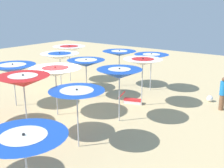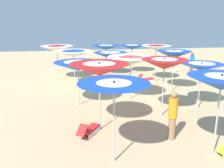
% 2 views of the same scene
% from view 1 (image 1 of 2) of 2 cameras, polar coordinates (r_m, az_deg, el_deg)
% --- Properties ---
extents(ground, '(41.70, 41.70, 0.04)m').
position_cam_1_polar(ground, '(13.39, -10.06, -6.14)').
color(ground, '#D1B57F').
extents(beach_umbrella_0, '(2.13, 2.13, 2.40)m').
position_cam_1_polar(beach_umbrella_0, '(18.71, -8.69, 7.04)').
color(beach_umbrella_0, '#B2B2B7').
rests_on(beach_umbrella_0, ground).
extents(beach_umbrella_1, '(2.25, 2.25, 2.28)m').
position_cam_1_polar(beach_umbrella_1, '(16.71, -10.55, 5.54)').
color(beach_umbrella_1, '#B2B2B7').
rests_on(beach_umbrella_1, ground).
extents(beach_umbrella_2, '(2.23, 2.23, 2.18)m').
position_cam_1_polar(beach_umbrella_2, '(14.59, -19.47, 2.95)').
color(beach_umbrella_2, '#B2B2B7').
rests_on(beach_umbrella_2, ground).
extents(beach_umbrella_5, '(2.06, 2.06, 2.28)m').
position_cam_1_polar(beach_umbrella_5, '(17.26, 1.49, 6.22)').
color(beach_umbrella_5, '#B2B2B7').
rests_on(beach_umbrella_5, ground).
extents(beach_umbrella_6, '(2.03, 2.03, 2.17)m').
position_cam_1_polar(beach_umbrella_6, '(15.11, -5.29, 4.25)').
color(beach_umbrella_6, '#B2B2B7').
rests_on(beach_umbrella_6, ground).
extents(beach_umbrella_7, '(2.30, 2.30, 2.29)m').
position_cam_1_polar(beach_umbrella_7, '(12.78, -11.41, 2.42)').
color(beach_umbrella_7, '#B2B2B7').
rests_on(beach_umbrella_7, ground).
extents(beach_umbrella_8, '(1.93, 1.93, 2.52)m').
position_cam_1_polar(beach_umbrella_8, '(10.65, -17.55, 0.57)').
color(beach_umbrella_8, '#B2B2B7').
rests_on(beach_umbrella_8, ground).
extents(beach_umbrella_10, '(2.01, 2.01, 2.23)m').
position_cam_1_polar(beach_umbrella_10, '(16.55, 7.99, 5.48)').
color(beach_umbrella_10, '#B2B2B7').
rests_on(beach_umbrella_10, ground).
extents(beach_umbrella_11, '(1.94, 1.94, 2.45)m').
position_cam_1_polar(beach_umbrella_11, '(13.80, 6.25, 4.46)').
color(beach_umbrella_11, '#B2B2B7').
rests_on(beach_umbrella_11, ground).
extents(beach_umbrella_12, '(1.93, 1.93, 2.39)m').
position_cam_1_polar(beach_umbrella_12, '(11.79, 1.52, 2.10)').
color(beach_umbrella_12, '#B2B2B7').
rests_on(beach_umbrella_12, ground).
extents(beach_umbrella_13, '(1.93, 1.93, 2.18)m').
position_cam_1_polar(beach_umbrella_13, '(9.66, -7.14, -2.16)').
color(beach_umbrella_13, '#B2B2B7').
rests_on(beach_umbrella_13, ground).
extents(beach_umbrella_14, '(2.02, 2.02, 2.14)m').
position_cam_1_polar(beach_umbrella_14, '(6.79, -17.42, -11.06)').
color(beach_umbrella_14, '#B2B2B7').
rests_on(beach_umbrella_14, ground).
extents(lounger_2, '(0.69, 1.25, 0.59)m').
position_cam_1_polar(lounger_2, '(14.60, 3.90, -3.16)').
color(lounger_2, silver).
rests_on(lounger_2, ground).
extents(beachgoer_1, '(0.30, 0.30, 1.64)m').
position_cam_1_polar(beachgoer_1, '(14.46, 21.52, -1.72)').
color(beachgoer_1, brown).
rests_on(beachgoer_1, ground).
extents(beach_ball, '(0.33, 0.33, 0.33)m').
position_cam_1_polar(beach_ball, '(15.69, 19.23, -2.81)').
color(beach_ball, white).
rests_on(beach_ball, ground).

